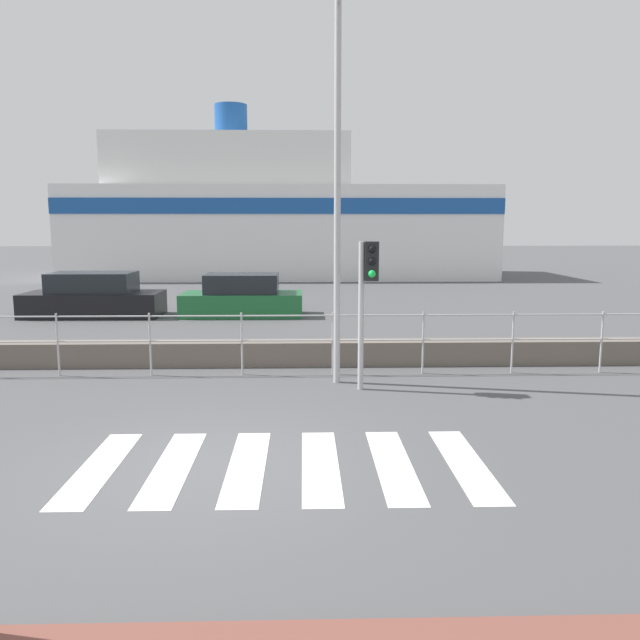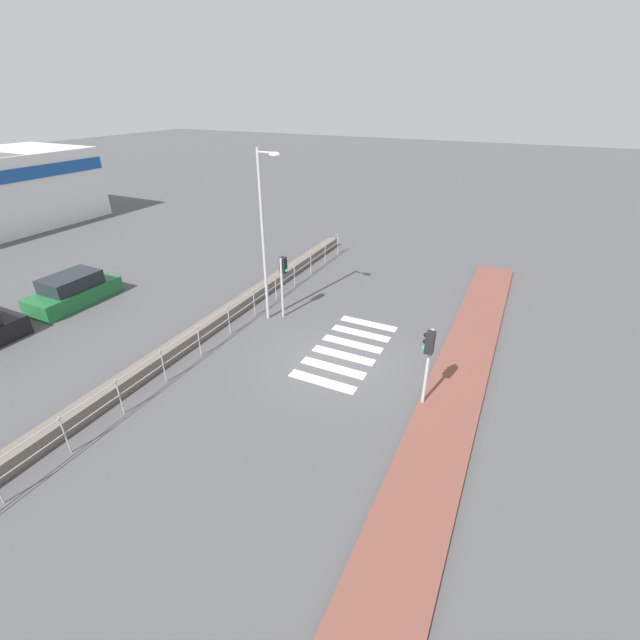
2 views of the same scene
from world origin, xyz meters
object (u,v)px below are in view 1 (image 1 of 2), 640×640
streetlamp (338,153)px  parked_car_black (94,298)px  traffic_light_far (368,282)px  ferry_boat (272,219)px  parked_car_green (242,298)px

streetlamp → parked_car_black: size_ratio=1.59×
traffic_light_far → parked_car_black: size_ratio=0.61×
traffic_light_far → parked_car_black: (-7.88, 9.28, -1.34)m
ferry_boat → parked_car_green: bearing=-90.8°
traffic_light_far → streetlamp: bearing=143.4°
parked_car_black → parked_car_green: 4.77m
ferry_boat → parked_car_green: (-0.21, -15.82, -2.69)m
streetlamp → ferry_boat: 24.85m
traffic_light_far → parked_car_black: bearing=130.3°
ferry_boat → parked_car_green: 16.05m
parked_car_green → streetlamp: bearing=-73.7°
parked_car_black → parked_car_green: (4.77, 0.00, -0.02)m
streetlamp → parked_car_green: bearing=106.3°
ferry_boat → parked_car_black: 16.80m
ferry_boat → parked_car_green: ferry_boat is taller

